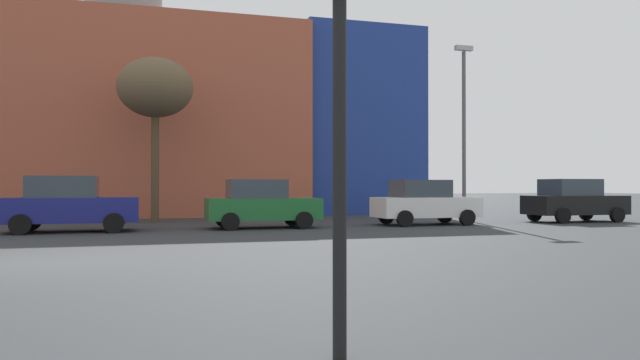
% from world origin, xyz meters
% --- Properties ---
extents(ground_plane, '(200.00, 200.00, 0.00)m').
position_xyz_m(ground_plane, '(0.00, 0.00, 0.00)').
color(ground_plane, '#2D3033').
extents(building_backdrop, '(31.14, 10.97, 11.70)m').
position_xyz_m(building_backdrop, '(1.22, 21.23, 4.97)').
color(building_backdrop, '#B2563D').
rests_on(building_backdrop, ground_plane).
extents(parked_car_2, '(4.15, 2.04, 1.80)m').
position_xyz_m(parked_car_2, '(-0.05, 8.25, 0.90)').
color(parked_car_2, navy).
rests_on(parked_car_2, ground_plane).
extents(parked_car_3, '(3.95, 1.94, 1.71)m').
position_xyz_m(parked_car_3, '(6.23, 8.25, 0.85)').
color(parked_car_3, '#1E662D').
rests_on(parked_car_3, ground_plane).
extents(parked_car_4, '(3.96, 1.94, 1.71)m').
position_xyz_m(parked_car_4, '(12.55, 8.25, 0.85)').
color(parked_car_4, white).
rests_on(parked_car_4, ground_plane).
extents(parked_car_5, '(4.08, 2.00, 1.77)m').
position_xyz_m(parked_car_5, '(19.36, 8.25, 0.88)').
color(parked_car_5, black).
rests_on(parked_car_5, ground_plane).
extents(traffic_light_near_right, '(0.39, 0.38, 4.05)m').
position_xyz_m(traffic_light_near_right, '(3.83, -7.72, 2.98)').
color(traffic_light_near_right, black).
rests_on(traffic_light_near_right, ground_plane).
extents(bare_tree_0, '(3.07, 3.07, 6.77)m').
position_xyz_m(bare_tree_0, '(2.71, 12.92, 5.47)').
color(bare_tree_0, brown).
rests_on(bare_tree_0, ground_plane).
extents(street_lamp, '(0.80, 0.24, 7.57)m').
position_xyz_m(street_lamp, '(15.57, 10.50, 4.31)').
color(street_lamp, '#59595E').
rests_on(street_lamp, ground_plane).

